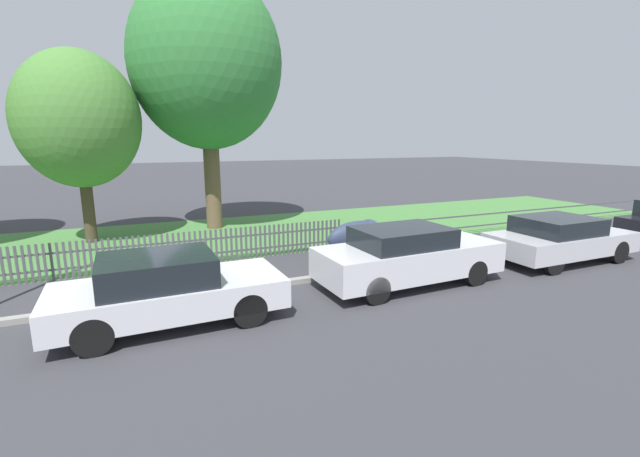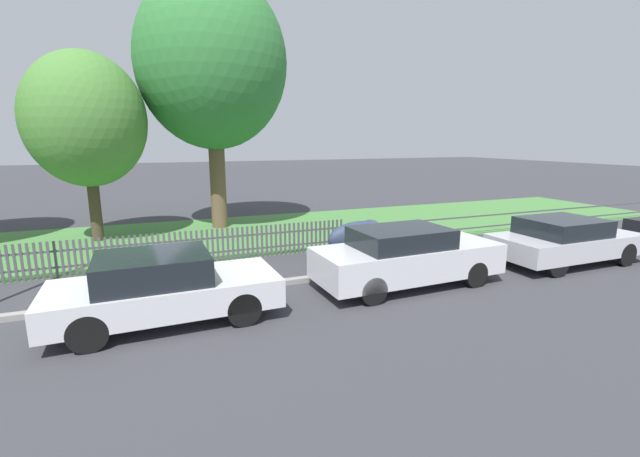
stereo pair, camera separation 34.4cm
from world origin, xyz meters
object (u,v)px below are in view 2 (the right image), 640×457
Objects in this scene: covered_motorcycle at (359,237)px; tree_mid_park at (212,63)px; parked_car_red_compact at (406,256)px; tree_behind_motorcycle at (86,120)px; parked_car_navy_estate at (163,287)px; parked_car_white_van at (565,240)px.

covered_motorcycle is 8.79m from tree_mid_park.
parked_car_red_compact is 0.73× the size of tree_behind_motorcycle.
parked_car_red_compact is (5.36, 0.04, 0.04)m from parked_car_navy_estate.
parked_car_red_compact is 1.08× the size of parked_car_white_van.
covered_motorcycle is 0.22× the size of tree_mid_park.
parked_car_red_compact is at bearing -47.55° from tree_behind_motorcycle.
covered_motorcycle is (-5.14, 2.36, 0.03)m from parked_car_white_van.
tree_mid_park reaches higher than parked_car_navy_estate.
tree_mid_park is at bearing 107.28° from parked_car_red_compact.
tree_mid_park is (-8.04, 8.65, 5.44)m from parked_car_white_van.
parked_car_red_compact is at bearing -0.64° from parked_car_navy_estate.
covered_motorcycle is (5.31, 2.35, 0.01)m from parked_car_navy_estate.
tree_behind_motorcycle is (-7.13, 5.54, 3.29)m from covered_motorcycle.
parked_car_navy_estate is 8.74m from tree_behind_motorcycle.
parked_car_white_van is 2.06× the size of covered_motorcycle.
parked_car_navy_estate reaches higher than parked_car_white_van.
covered_motorcycle is at bearing 89.43° from parked_car_red_compact.
tree_behind_motorcycle is 4.78m from tree_mid_park.
parked_car_navy_estate is 0.67× the size of tree_behind_motorcycle.
parked_car_white_van is at bearing -1.18° from parked_car_navy_estate.
tree_behind_motorcycle is at bearing 147.29° from parked_car_white_van.
parked_car_navy_estate is at bearing -77.03° from tree_behind_motorcycle.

